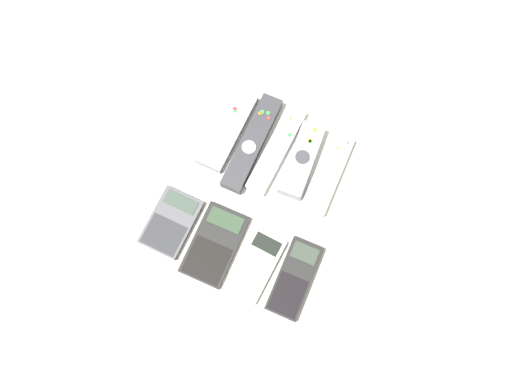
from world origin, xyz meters
TOP-DOWN VIEW (x-y plane):
  - ground_plane at (0.00, 0.00)m, footprint 3.00×3.00m
  - remote_0 at (-0.11, 0.13)m, footprint 0.06×0.18m
  - remote_1 at (-0.05, 0.12)m, footprint 0.04×0.21m
  - remote_2 at (0.00, 0.13)m, footprint 0.05×0.20m
  - remote_3 at (0.05, 0.13)m, footprint 0.06×0.16m
  - remote_4 at (0.11, 0.13)m, footprint 0.05×0.17m
  - calculator_0 at (-0.12, -0.09)m, footprint 0.08×0.12m
  - calculator_1 at (-0.03, -0.09)m, footprint 0.09×0.15m
  - calculator_2 at (0.06, -0.10)m, footprint 0.07×0.13m
  - calculator_3 at (0.13, -0.09)m, footprint 0.06×0.15m

SIDE VIEW (x-z plane):
  - ground_plane at x=0.00m, z-range 0.00..0.00m
  - calculator_1 at x=-0.03m, z-range 0.00..0.01m
  - calculator_0 at x=-0.12m, z-range 0.00..0.01m
  - calculator_2 at x=0.06m, z-range 0.00..0.02m
  - remote_0 at x=-0.11m, z-range 0.00..0.02m
  - remote_2 at x=0.00m, z-range 0.00..0.02m
  - calculator_3 at x=0.13m, z-range 0.00..0.02m
  - remote_4 at x=0.11m, z-range 0.00..0.02m
  - remote_1 at x=-0.05m, z-range 0.00..0.03m
  - remote_3 at x=0.05m, z-range 0.00..0.03m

